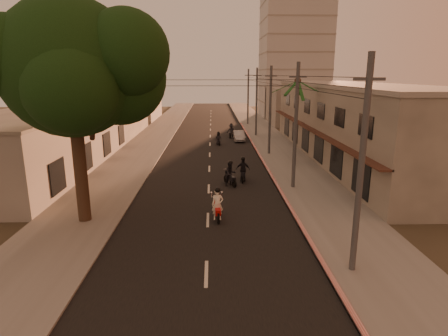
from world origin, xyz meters
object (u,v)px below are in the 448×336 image
Objects in this scene: scooter_red at (218,205)px; scooter_far_a at (218,139)px; scooter_far_b at (231,131)px; broadleaf_tree at (79,68)px; scooter_mid_a at (230,174)px; parked_car at (239,136)px; scooter_mid_b at (243,170)px; palm_tree at (298,86)px.

scooter_far_a is (0.43, 23.43, -0.12)m from scooter_red.
scooter_red reaches higher than scooter_far_b.
scooter_far_a is 0.86× the size of scooter_far_b.
broadleaf_tree is 7.35× the size of scooter_far_a.
scooter_mid_a reaches higher than scooter_far_b.
scooter_far_a is 3.87m from parked_car.
scooter_far_b is 0.50× the size of parked_car.
scooter_mid_b reaches higher than scooter_mid_a.
palm_tree is 11.42m from scooter_mid_a.
palm_tree is 4.23× the size of scooter_mid_a.
palm_tree is 16.87m from scooter_far_b.
scooter_mid_b is 18.27m from parked_car.
scooter_mid_b is (-5.34, -5.92, -6.27)m from palm_tree.
broadleaf_tree reaches higher than scooter_mid_b.
scooter_mid_b reaches higher than scooter_red.
scooter_mid_a is (-6.36, -7.13, -6.26)m from palm_tree.
broadleaf_tree is 20.18m from palm_tree.
scooter_far_a is 5.57m from scooter_far_b.
scooter_far_b is (2.23, 28.70, 0.02)m from scooter_red.
scooter_far_a is at bearing 71.95° from broadleaf_tree.
scooter_red reaches higher than parked_car.
palm_tree is at bearing -63.33° from scooter_far_a.
parked_car is (10.25, 26.18, -7.85)m from broadleaf_tree.
scooter_far_b is at bearing 71.82° from broadleaf_tree.
scooter_red reaches higher than scooter_far_a.
scooter_far_a is at bearing 101.47° from scooter_mid_b.
broadleaf_tree is 1.48× the size of palm_tree.
scooter_far_a is at bearing 126.39° from palm_tree.
scooter_red is at bearing -100.78° from scooter_far_a.
scooter_red is at bearing -123.10° from scooter_mid_a.
scooter_mid_a is at bearing 39.20° from broadleaf_tree.
scooter_mid_b is at bearing -93.95° from parked_car.
scooter_red is at bearing -0.57° from broadleaf_tree.
scooter_far_b is at bearing 61.53° from scooter_far_a.
scooter_far_b reaches higher than scooter_far_a.
palm_tree is at bearing 24.09° from scooter_mid_a.
scooter_far_b is at bearing 94.96° from scooter_mid_b.
scooter_mid_a is (1.07, 6.80, 0.03)m from scooter_red.
scooter_far_b is (0.13, 20.69, -0.00)m from scooter_mid_b.
scooter_far_a is (7.61, 23.35, -7.74)m from broadleaf_tree.
scooter_red is 1.00× the size of scooter_mid_b.
scooter_far_a is (-7.00, 9.50, -6.41)m from palm_tree.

